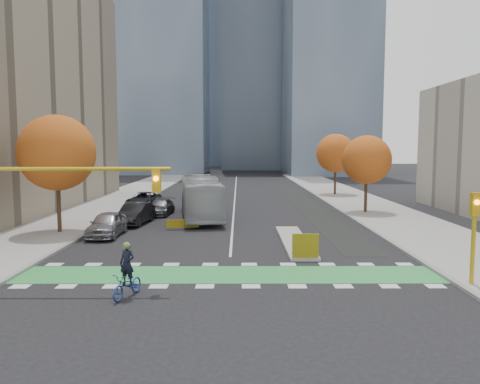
{
  "coord_description": "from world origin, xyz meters",
  "views": [
    {
      "loc": [
        0.47,
        -20.15,
        6.01
      ],
      "look_at": [
        0.55,
        11.14,
        3.0
      ],
      "focal_mm": 35.0,
      "sensor_mm": 36.0,
      "label": 1
    }
  ],
  "objects_px": {
    "traffic_signal_east": "(474,224)",
    "parked_car_c": "(160,207)",
    "parked_car_a": "(107,224)",
    "cyclist": "(127,279)",
    "hazard_board": "(305,246)",
    "tree_east_far": "(336,153)",
    "bus": "(201,197)",
    "tree_west": "(57,153)",
    "traffic_signal_west": "(40,194)",
    "parked_car_d": "(144,200)",
    "tree_east_near": "(367,160)",
    "parked_car_b": "(135,214)"
  },
  "relations": [
    {
      "from": "hazard_board",
      "to": "cyclist",
      "type": "xyz_separation_m",
      "value": [
        -7.99,
        -6.06,
        -0.05
      ]
    },
    {
      "from": "parked_car_b",
      "to": "parked_car_c",
      "type": "relative_size",
      "value": 1.07
    },
    {
      "from": "hazard_board",
      "to": "traffic_signal_west",
      "type": "bearing_deg",
      "value": -158.45
    },
    {
      "from": "tree_east_near",
      "to": "cyclist",
      "type": "bearing_deg",
      "value": -123.83
    },
    {
      "from": "tree_east_near",
      "to": "tree_west",
      "type": "bearing_deg",
      "value": -157.38
    },
    {
      "from": "hazard_board",
      "to": "tree_east_far",
      "type": "distance_m",
      "value": 35.13
    },
    {
      "from": "traffic_signal_west",
      "to": "parked_car_a",
      "type": "distance_m",
      "value": 12.04
    },
    {
      "from": "traffic_signal_west",
      "to": "parked_car_d",
      "type": "distance_m",
      "value": 26.81
    },
    {
      "from": "parked_car_d",
      "to": "parked_car_c",
      "type": "bearing_deg",
      "value": -58.46
    },
    {
      "from": "cyclist",
      "to": "parked_car_a",
      "type": "height_order",
      "value": "cyclist"
    },
    {
      "from": "cyclist",
      "to": "parked_car_a",
      "type": "xyz_separation_m",
      "value": [
        -4.44,
        12.94,
        0.07
      ]
    },
    {
      "from": "traffic_signal_east",
      "to": "parked_car_c",
      "type": "height_order",
      "value": "traffic_signal_east"
    },
    {
      "from": "parked_car_d",
      "to": "tree_east_near",
      "type": "bearing_deg",
      "value": -6.02
    },
    {
      "from": "tree_east_far",
      "to": "traffic_signal_east",
      "type": "relative_size",
      "value": 1.87
    },
    {
      "from": "traffic_signal_west",
      "to": "parked_car_c",
      "type": "height_order",
      "value": "traffic_signal_west"
    },
    {
      "from": "parked_car_b",
      "to": "parked_car_d",
      "type": "relative_size",
      "value": 0.91
    },
    {
      "from": "traffic_signal_west",
      "to": "parked_car_b",
      "type": "xyz_separation_m",
      "value": [
        0.3,
        16.59,
        -3.21
      ]
    },
    {
      "from": "parked_car_b",
      "to": "cyclist",
      "type": "bearing_deg",
      "value": -71.81
    },
    {
      "from": "tree_east_near",
      "to": "parked_car_d",
      "type": "distance_m",
      "value": 21.78
    },
    {
      "from": "bus",
      "to": "tree_west",
      "type": "bearing_deg",
      "value": -148.38
    },
    {
      "from": "parked_car_a",
      "to": "parked_car_d",
      "type": "xyz_separation_m",
      "value": [
        -0.57,
        15.0,
        -0.06
      ]
    },
    {
      "from": "parked_car_d",
      "to": "parked_car_a",
      "type": "bearing_deg",
      "value": -82.86
    },
    {
      "from": "tree_east_far",
      "to": "traffic_signal_east",
      "type": "height_order",
      "value": "tree_east_far"
    },
    {
      "from": "tree_east_far",
      "to": "cyclist",
      "type": "bearing_deg",
      "value": -112.48
    },
    {
      "from": "tree_east_near",
      "to": "parked_car_d",
      "type": "xyz_separation_m",
      "value": [
        -21.0,
        4.08,
        -4.1
      ]
    },
    {
      "from": "hazard_board",
      "to": "tree_east_near",
      "type": "bearing_deg",
      "value": 65.8
    },
    {
      "from": "parked_car_a",
      "to": "hazard_board",
      "type": "bearing_deg",
      "value": -28.72
    },
    {
      "from": "traffic_signal_west",
      "to": "parked_car_d",
      "type": "height_order",
      "value": "traffic_signal_west"
    },
    {
      "from": "parked_car_d",
      "to": "traffic_signal_east",
      "type": "bearing_deg",
      "value": -48.77
    },
    {
      "from": "traffic_signal_west",
      "to": "parked_car_a",
      "type": "height_order",
      "value": "traffic_signal_west"
    },
    {
      "from": "tree_west",
      "to": "tree_east_far",
      "type": "relative_size",
      "value": 1.08
    },
    {
      "from": "parked_car_c",
      "to": "cyclist",
      "type": "bearing_deg",
      "value": -80.28
    },
    {
      "from": "traffic_signal_east",
      "to": "parked_car_c",
      "type": "distance_m",
      "value": 27.56
    },
    {
      "from": "tree_west",
      "to": "parked_car_b",
      "type": "distance_m",
      "value": 7.66
    },
    {
      "from": "hazard_board",
      "to": "tree_west",
      "type": "xyz_separation_m",
      "value": [
        -16.0,
        7.8,
        4.82
      ]
    },
    {
      "from": "hazard_board",
      "to": "traffic_signal_west",
      "type": "distance_m",
      "value": 13.23
    },
    {
      "from": "tree_west",
      "to": "tree_east_near",
      "type": "bearing_deg",
      "value": 22.62
    },
    {
      "from": "traffic_signal_east",
      "to": "parked_car_d",
      "type": "bearing_deg",
      "value": 126.25
    },
    {
      "from": "cyclist",
      "to": "parked_car_d",
      "type": "xyz_separation_m",
      "value": [
        -5.01,
        27.94,
        0.01
      ]
    },
    {
      "from": "parked_car_a",
      "to": "tree_east_near",
      "type": "bearing_deg",
      "value": 28.36
    },
    {
      "from": "tree_west",
      "to": "parked_car_a",
      "type": "xyz_separation_m",
      "value": [
        3.57,
        -0.92,
        -4.79
      ]
    },
    {
      "from": "traffic_signal_west",
      "to": "parked_car_b",
      "type": "distance_m",
      "value": 16.9
    },
    {
      "from": "parked_car_a",
      "to": "parked_car_c",
      "type": "height_order",
      "value": "parked_car_a"
    },
    {
      "from": "tree_west",
      "to": "cyclist",
      "type": "distance_m",
      "value": 16.73
    },
    {
      "from": "parked_car_c",
      "to": "tree_east_near",
      "type": "bearing_deg",
      "value": 6.32
    },
    {
      "from": "tree_west",
      "to": "parked_car_c",
      "type": "bearing_deg",
      "value": 58.8
    },
    {
      "from": "cyclist",
      "to": "parked_car_b",
      "type": "xyz_separation_m",
      "value": [
        -3.64,
        17.94,
        0.07
      ]
    },
    {
      "from": "tree_east_near",
      "to": "parked_car_c",
      "type": "xyz_separation_m",
      "value": [
        -18.5,
        -0.92,
        -4.18
      ]
    },
    {
      "from": "tree_west",
      "to": "traffic_signal_west",
      "type": "height_order",
      "value": "tree_west"
    },
    {
      "from": "traffic_signal_west",
      "to": "parked_car_a",
      "type": "bearing_deg",
      "value": 92.49
    }
  ]
}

